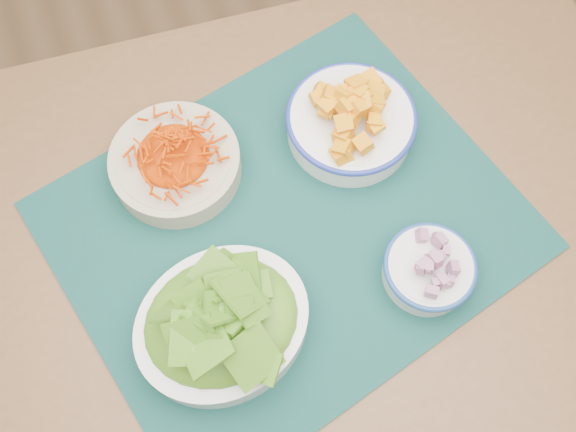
% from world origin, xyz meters
% --- Properties ---
extents(table, '(1.19, 0.84, 0.75)m').
position_xyz_m(table, '(-0.10, 0.30, 0.64)').
color(table, brown).
rests_on(table, ground).
extents(placemat, '(0.71, 0.63, 0.00)m').
position_xyz_m(placemat, '(-0.10, 0.29, 0.75)').
color(placemat, black).
rests_on(placemat, table).
extents(carrot_bowl, '(0.23, 0.23, 0.07)m').
position_xyz_m(carrot_bowl, '(-0.22, 0.43, 0.79)').
color(carrot_bowl, '#BFAF8E').
rests_on(carrot_bowl, placemat).
extents(squash_bowl, '(0.21, 0.21, 0.10)m').
position_xyz_m(squash_bowl, '(0.04, 0.40, 0.80)').
color(squash_bowl, white).
rests_on(squash_bowl, placemat).
extents(lettuce_bowl, '(0.26, 0.23, 0.10)m').
position_xyz_m(lettuce_bowl, '(-0.23, 0.18, 0.80)').
color(lettuce_bowl, white).
rests_on(lettuce_bowl, placemat).
extents(onion_bowl, '(0.12, 0.12, 0.06)m').
position_xyz_m(onion_bowl, '(0.05, 0.16, 0.78)').
color(onion_bowl, silver).
rests_on(onion_bowl, placemat).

